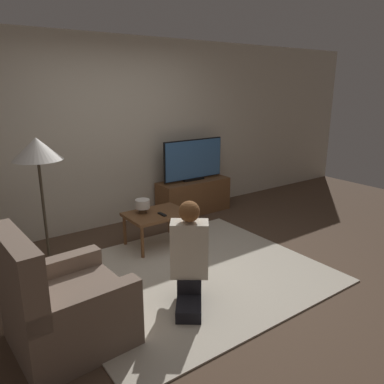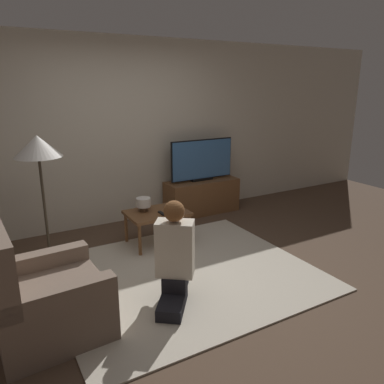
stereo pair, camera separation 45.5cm
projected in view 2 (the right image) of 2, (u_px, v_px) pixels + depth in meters
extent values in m
plane|color=brown|center=(185.00, 274.00, 4.01)|extent=(10.00, 10.00, 0.00)
cube|color=beige|center=(118.00, 133.00, 5.26)|extent=(10.00, 0.06, 2.60)
cube|color=beige|center=(185.00, 273.00, 4.01)|extent=(2.64, 2.28, 0.02)
cube|color=brown|center=(202.00, 196.00, 5.88)|extent=(1.16, 0.42, 0.52)
cube|color=black|center=(202.00, 179.00, 5.81)|extent=(0.36, 0.08, 0.04)
cube|color=black|center=(202.00, 159.00, 5.73)|extent=(1.05, 0.03, 0.61)
cube|color=#38669E|center=(202.00, 159.00, 5.72)|extent=(1.02, 0.04, 0.58)
cube|color=brown|center=(157.00, 213.00, 4.67)|extent=(0.74, 0.54, 0.04)
cylinder|color=brown|center=(140.00, 241.00, 4.38)|extent=(0.04, 0.04, 0.40)
cylinder|color=brown|center=(189.00, 230.00, 4.69)|extent=(0.04, 0.04, 0.40)
cylinder|color=brown|center=(126.00, 228.00, 4.76)|extent=(0.04, 0.04, 0.40)
cylinder|color=brown|center=(173.00, 219.00, 5.08)|extent=(0.04, 0.04, 0.40)
cylinder|color=#4C4233|center=(51.00, 261.00, 4.29)|extent=(0.28, 0.28, 0.03)
cylinder|color=#4C4233|center=(44.00, 202.00, 4.09)|extent=(0.03, 0.03, 1.39)
cone|color=silver|center=(38.00, 146.00, 3.92)|extent=(0.50, 0.50, 0.23)
cube|color=#7A6656|center=(52.00, 308.00, 3.03)|extent=(0.88, 0.87, 0.43)
cube|color=#7A6656|center=(62.00, 323.00, 2.73)|extent=(0.84, 0.19, 0.57)
cube|color=#7A6656|center=(42.00, 283.00, 3.28)|extent=(0.84, 0.19, 0.57)
cube|color=black|center=(172.00, 303.00, 3.35)|extent=(0.45, 0.49, 0.11)
cube|color=black|center=(175.00, 281.00, 3.49)|extent=(0.32, 0.32, 0.14)
cube|color=beige|center=(175.00, 248.00, 3.40)|extent=(0.39, 0.36, 0.52)
sphere|color=#DBAD8E|center=(174.00, 212.00, 3.30)|extent=(0.18, 0.18, 0.18)
sphere|color=brown|center=(174.00, 211.00, 3.27)|extent=(0.19, 0.19, 0.19)
cube|color=black|center=(181.00, 231.00, 3.74)|extent=(0.13, 0.11, 0.04)
cylinder|color=beige|center=(190.00, 236.00, 3.61)|extent=(0.24, 0.28, 0.07)
cylinder|color=beige|center=(169.00, 235.00, 3.64)|extent=(0.24, 0.28, 0.07)
cylinder|color=#4C3823|center=(144.00, 209.00, 4.68)|extent=(0.10, 0.10, 0.06)
cylinder|color=silver|center=(143.00, 202.00, 4.65)|extent=(0.18, 0.18, 0.11)
cube|color=black|center=(162.00, 213.00, 4.58)|extent=(0.04, 0.15, 0.02)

